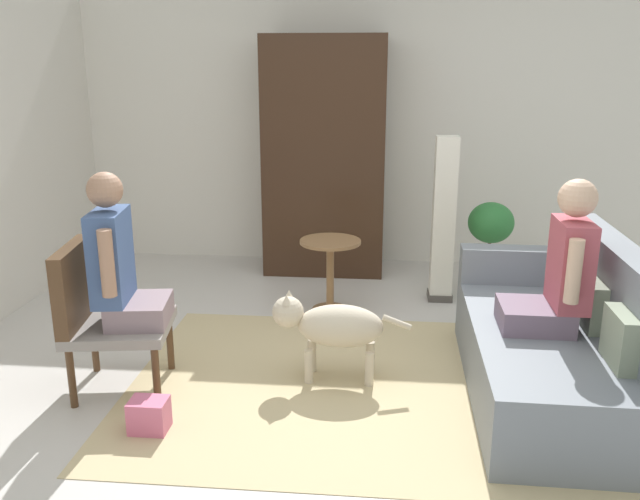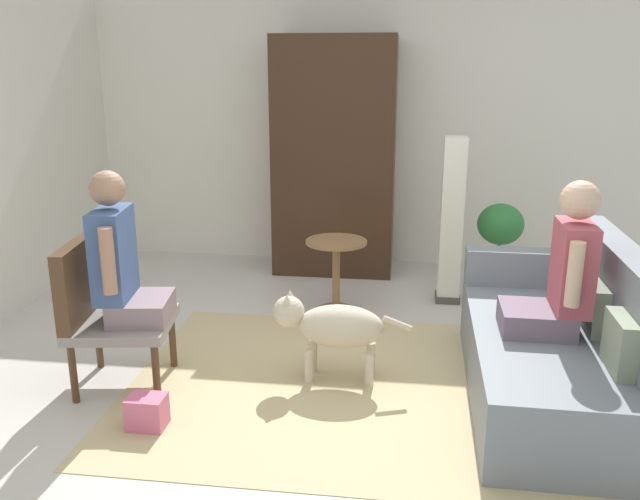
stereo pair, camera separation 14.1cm
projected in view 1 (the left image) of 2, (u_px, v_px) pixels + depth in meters
The scene contains 13 objects.
ground_plane at pixel (344, 378), 4.11m from camera, with size 6.48×6.48×0.00m, color beige.
back_wall at pixel (362, 125), 6.31m from camera, with size 6.00×0.12×2.68m, color silver.
area_rug at pixel (369, 385), 4.01m from camera, with size 2.93×2.16×0.01m, color #C6B284.
couch at pixel (559, 344), 3.84m from camera, with size 0.93×1.85×0.92m.
armchair at pixel (98, 309), 3.86m from camera, with size 0.66×0.64×0.90m.
person_on_couch at pixel (560, 271), 3.69m from camera, with size 0.48×0.53×0.88m.
person_on_armchair at pixel (119, 263), 3.79m from camera, with size 0.45×0.54×0.90m.
round_end_table at pixel (330, 266), 5.11m from camera, with size 0.48×0.48×0.60m.
dog at pixel (332, 326), 4.02m from camera, with size 0.86×0.27×0.56m.
potted_plant at pixel (490, 237), 5.61m from camera, with size 0.39×0.39×0.78m.
column_lamp at pixel (443, 221), 5.32m from camera, with size 0.20×0.20×1.37m.
armoire_cabinet at pixel (325, 157), 6.02m from camera, with size 1.10×0.56×2.16m, color #382316.
handbag at pixel (149, 415), 3.50m from camera, with size 0.20×0.15×0.18m, color #D8668C.
Camera 1 is at (0.20, -3.73, 1.91)m, focal length 36.59 mm.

